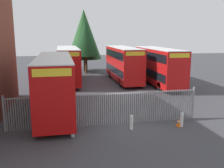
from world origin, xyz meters
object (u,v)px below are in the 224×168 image
(bollard_near_right, at_px, (182,120))
(traffic_cone_mid_forecourt, at_px, (68,127))
(double_decker_bus_far_back, at_px, (123,63))
(double_decker_bus_behind_fence_left, at_px, (158,65))
(double_decker_bus_behind_fence_right, at_px, (68,64))
(double_decker_bus_near_gate, at_px, (55,83))
(bollard_near_left, at_px, (73,129))
(traffic_cone_by_gate, at_px, (179,122))
(bollard_center_front, at_px, (132,122))

(bollard_near_right, height_order, traffic_cone_mid_forecourt, bollard_near_right)
(double_decker_bus_far_back, height_order, bollard_near_right, double_decker_bus_far_back)
(double_decker_bus_behind_fence_left, bearing_deg, double_decker_bus_behind_fence_right, 161.15)
(double_decker_bus_near_gate, distance_m, bollard_near_right, 9.67)
(double_decker_bus_behind_fence_right, xyz_separation_m, double_decker_bus_far_back, (7.01, -0.45, 0.00))
(double_decker_bus_far_back, relative_size, bollard_near_right, 11.38)
(double_decker_bus_near_gate, relative_size, double_decker_bus_far_back, 1.00)
(double_decker_bus_behind_fence_left, distance_m, traffic_cone_mid_forecourt, 17.30)
(double_decker_bus_near_gate, relative_size, bollard_near_left, 11.38)
(traffic_cone_by_gate, bearing_deg, double_decker_bus_far_back, 88.95)
(double_decker_bus_behind_fence_left, bearing_deg, traffic_cone_by_gate, -106.01)
(bollard_near_right, bearing_deg, bollard_center_front, 177.42)
(bollard_near_left, bearing_deg, bollard_near_right, 2.43)
(double_decker_bus_behind_fence_right, height_order, traffic_cone_by_gate, double_decker_bus_behind_fence_right)
(double_decker_bus_behind_fence_left, height_order, double_decker_bus_far_back, same)
(bollard_near_left, relative_size, bollard_near_right, 1.00)
(double_decker_bus_far_back, bearing_deg, bollard_near_left, -113.26)
(double_decker_bus_near_gate, height_order, bollard_near_right, double_decker_bus_near_gate)
(bollard_near_right, bearing_deg, bollard_near_left, -177.57)
(traffic_cone_mid_forecourt, bearing_deg, double_decker_bus_far_back, 64.80)
(bollard_center_front, distance_m, traffic_cone_mid_forecourt, 4.07)
(double_decker_bus_behind_fence_left, relative_size, double_decker_bus_far_back, 1.00)
(traffic_cone_mid_forecourt, bearing_deg, bollard_near_left, -74.75)
(bollard_center_front, xyz_separation_m, traffic_cone_mid_forecourt, (-4.04, 0.48, -0.19))
(double_decker_bus_behind_fence_left, height_order, traffic_cone_mid_forecourt, double_decker_bus_behind_fence_left)
(double_decker_bus_near_gate, height_order, double_decker_bus_far_back, same)
(bollard_near_left, height_order, bollard_near_right, same)
(double_decker_bus_behind_fence_right, bearing_deg, bollard_near_right, -68.31)
(double_decker_bus_behind_fence_left, height_order, traffic_cone_by_gate, double_decker_bus_behind_fence_left)
(double_decker_bus_behind_fence_left, bearing_deg, double_decker_bus_far_back, 138.57)
(double_decker_bus_behind_fence_left, distance_m, bollard_center_front, 15.39)
(double_decker_bus_near_gate, relative_size, double_decker_bus_behind_fence_left, 1.00)
(double_decker_bus_far_back, xyz_separation_m, bollard_near_right, (-0.14, -16.80, -1.95))
(double_decker_bus_near_gate, height_order, double_decker_bus_behind_fence_right, same)
(double_decker_bus_far_back, xyz_separation_m, traffic_cone_by_gate, (-0.31, -16.71, -2.13))
(double_decker_bus_behind_fence_left, height_order, bollard_center_front, double_decker_bus_behind_fence_left)
(traffic_cone_mid_forecourt, bearing_deg, bollard_center_front, -6.73)
(traffic_cone_by_gate, distance_m, traffic_cone_mid_forecourt, 7.32)
(double_decker_bus_near_gate, distance_m, traffic_cone_mid_forecourt, 4.64)
(bollard_near_left, bearing_deg, double_decker_bus_far_back, 66.74)
(double_decker_bus_near_gate, xyz_separation_m, bollard_near_right, (8.24, -4.68, -1.95))
(double_decker_bus_near_gate, distance_m, double_decker_bus_behind_fence_left, 14.95)
(bollard_near_left, distance_m, traffic_cone_by_gate, 7.06)
(double_decker_bus_near_gate, height_order, double_decker_bus_behind_fence_left, same)
(double_decker_bus_near_gate, xyz_separation_m, bollard_near_left, (1.03, -4.98, -1.95))
(double_decker_bus_behind_fence_right, distance_m, traffic_cone_mid_forecourt, 16.78)
(double_decker_bus_far_back, bearing_deg, bollard_near_right, -90.49)
(double_decker_bus_behind_fence_right, height_order, bollard_center_front, double_decker_bus_behind_fence_right)
(double_decker_bus_behind_fence_right, bearing_deg, double_decker_bus_far_back, -3.71)
(double_decker_bus_far_back, xyz_separation_m, bollard_near_left, (-7.35, -17.11, -1.95))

